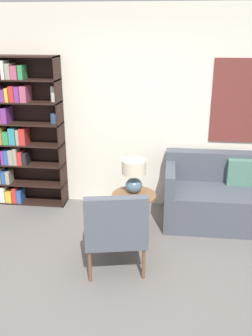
# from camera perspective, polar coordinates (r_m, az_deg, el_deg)

# --- Properties ---
(ground_plane) EXTENTS (14.00, 14.00, 0.00)m
(ground_plane) POSITION_cam_1_polar(r_m,az_deg,el_deg) (3.84, -4.12, -18.06)
(ground_plane) COLOR #66605B
(wall_back) EXTENTS (6.40, 0.08, 2.70)m
(wall_back) POSITION_cam_1_polar(r_m,az_deg,el_deg) (5.11, -0.01, 8.80)
(wall_back) COLOR silver
(wall_back) RESTS_ON ground_plane
(bookshelf) EXTENTS (0.97, 0.30, 2.07)m
(bookshelf) POSITION_cam_1_polar(r_m,az_deg,el_deg) (5.36, -16.03, 5.71)
(bookshelf) COLOR black
(bookshelf) RESTS_ON ground_plane
(armchair) EXTENTS (0.73, 0.73, 0.91)m
(armchair) POSITION_cam_1_polar(r_m,az_deg,el_deg) (3.81, -1.60, -8.99)
(armchair) COLOR brown
(armchair) RESTS_ON ground_plane
(couch) EXTENTS (1.95, 0.84, 0.87)m
(couch) POSITION_cam_1_polar(r_m,az_deg,el_deg) (5.06, 17.03, -4.45)
(couch) COLOR #474C56
(couch) RESTS_ON ground_plane
(side_table) EXTENTS (0.53, 0.53, 0.55)m
(side_table) POSITION_cam_1_polar(r_m,az_deg,el_deg) (4.45, 1.24, -4.74)
(side_table) COLOR brown
(side_table) RESTS_ON ground_plane
(table_lamp) EXTENTS (0.28, 0.28, 0.41)m
(table_lamp) POSITION_cam_1_polar(r_m,az_deg,el_deg) (4.39, 1.21, -0.79)
(table_lamp) COLOR slate
(table_lamp) RESTS_ON side_table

